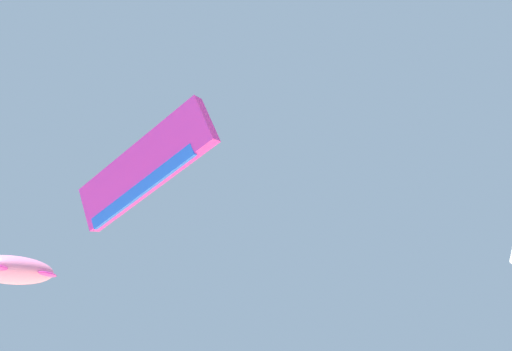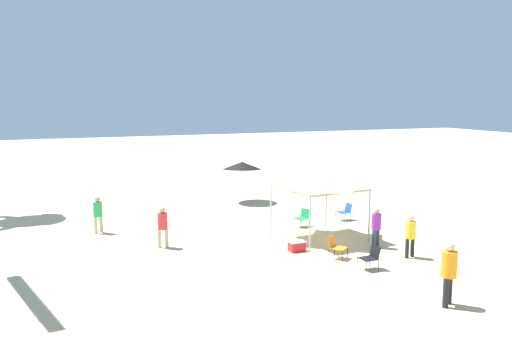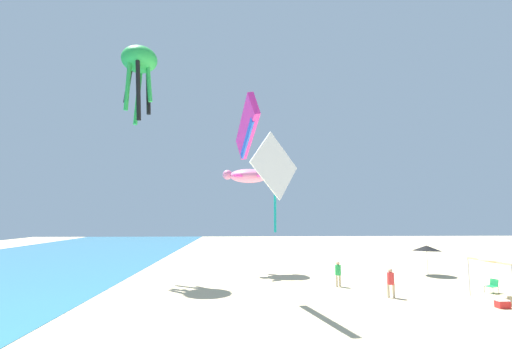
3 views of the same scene
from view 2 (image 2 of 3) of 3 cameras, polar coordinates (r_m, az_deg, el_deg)
The scene contains 13 objects.
ground at distance 22.81m, azimuth 7.22°, elevation -6.75°, with size 120.00×120.00×0.10m, color beige.
canopy_tent at distance 22.13m, azimuth 6.82°, elevation -0.61°, with size 3.36×3.30×2.78m.
beach_umbrella at distance 29.70m, azimuth -1.51°, elevation 1.08°, with size 2.23×2.22×2.39m.
folding_chair_left_of_tent at distance 24.44m, azimuth 5.03°, elevation -4.42°, with size 0.71×0.77×0.82m.
folding_chair_near_cooler at distance 19.94m, azimuth 8.54°, elevation -7.47°, with size 0.81×0.79×0.82m.
folding_chair_facing_ocean at distance 18.91m, azimuth 12.25°, elevation -8.47°, with size 0.56×0.65×0.82m.
folding_chair_right_of_tent at distance 25.96m, azimuth 9.57°, elevation -3.73°, with size 0.56×0.64×0.82m.
cooler_box at distance 20.71m, azimuth 4.40°, elevation -7.58°, with size 0.44×0.63×0.40m.
person_beachcomber at distance 24.11m, azimuth -16.64°, elevation -3.74°, with size 0.39×0.39×1.63m.
person_kite_handler at distance 16.18m, azimuth 20.01°, elevation -9.36°, with size 0.45×0.45×1.89m.
person_far_stroller at distance 21.26m, azimuth -10.02°, elevation -5.13°, with size 0.39×0.43×1.64m.
person_by_tent at distance 21.48m, azimuth 12.80°, elevation -5.14°, with size 0.38×0.40×1.60m.
person_near_umbrella at distance 20.49m, azimuth 16.27°, elevation -5.91°, with size 0.38×0.43×1.61m.
Camera 2 is at (-19.17, 10.80, 5.95)m, focal length 37.21 mm.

